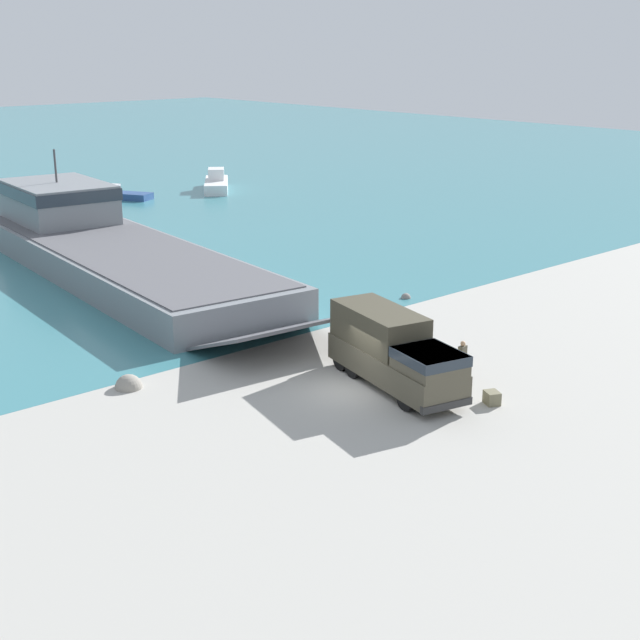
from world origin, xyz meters
TOP-DOWN VIEW (x-y plane):
  - ground_plane at (0.00, 0.00)m, footprint 240.00×240.00m
  - landing_craft at (2.69, 27.27)m, footprint 11.61×37.34m
  - military_truck at (1.69, -0.80)m, footprint 4.12×8.24m
  - soldier_on_ramp at (4.72, -2.18)m, footprint 0.47×0.31m
  - moored_boat_a at (27.47, 49.73)m, footprint 6.38×7.57m
  - moored_boat_c at (16.88, 52.53)m, footprint 5.70×8.09m
  - mooring_bollard at (8.92, 6.65)m, footprint 0.33×0.33m
  - cargo_crate at (3.32, -5.01)m, footprint 0.80×0.85m
  - shoreline_rock_a at (7.96, 7.48)m, footprint 1.22×1.22m
  - shoreline_rock_b at (12.50, 8.65)m, footprint 0.60×0.60m
  - shoreline_rock_c at (-7.27, 6.73)m, footprint 1.22×1.22m

SIDE VIEW (x-z plane):
  - ground_plane at x=0.00m, z-range 0.00..0.00m
  - shoreline_rock_a at x=7.96m, z-range -0.61..0.61m
  - shoreline_rock_b at x=12.50m, z-range -0.30..0.30m
  - shoreline_rock_c at x=-7.27m, z-range -0.61..0.61m
  - cargo_crate at x=3.32m, z-range 0.00..0.56m
  - moored_boat_c at x=16.88m, z-range -0.23..1.12m
  - mooring_bollard at x=8.92m, z-range 0.04..0.88m
  - moored_boat_a at x=27.47m, z-range -0.37..1.82m
  - soldier_on_ramp at x=4.72m, z-range 0.14..1.91m
  - military_truck at x=1.69m, z-range 0.02..3.27m
  - landing_craft at x=2.69m, z-range -1.91..5.29m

